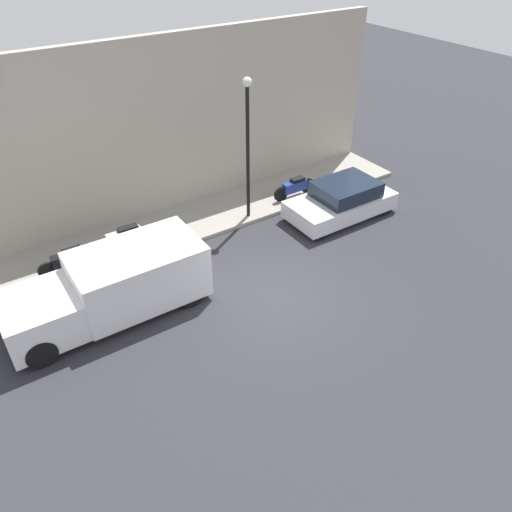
# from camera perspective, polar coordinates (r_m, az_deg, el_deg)

# --- Properties ---
(ground_plane) EXTENTS (60.00, 60.00, 0.00)m
(ground_plane) POSITION_cam_1_polar(r_m,az_deg,el_deg) (14.23, 2.21, -4.75)
(ground_plane) COLOR #2D2D33
(sidewalk) EXTENTS (2.46, 16.94, 0.13)m
(sidewalk) POSITION_cam_1_polar(r_m,az_deg,el_deg) (17.66, -7.10, 4.08)
(sidewalk) COLOR gray
(sidewalk) RESTS_ON ground_plane
(building_facade) EXTENTS (0.30, 16.94, 5.96)m
(building_facade) POSITION_cam_1_polar(r_m,az_deg,el_deg) (17.52, -9.97, 14.20)
(building_facade) COLOR #B2A899
(building_facade) RESTS_ON ground_plane
(parked_car) EXTENTS (1.84, 3.85, 1.27)m
(parked_car) POSITION_cam_1_polar(r_m,az_deg,el_deg) (17.90, 9.77, 6.29)
(parked_car) COLOR silver
(parked_car) RESTS_ON ground_plane
(delivery_van) EXTENTS (2.02, 5.27, 1.74)m
(delivery_van) POSITION_cam_1_polar(r_m,az_deg,el_deg) (13.72, -16.33, -3.35)
(delivery_van) COLOR white
(delivery_van) RESTS_ON ground_plane
(motorcycle_blue) EXTENTS (0.30, 1.81, 0.73)m
(motorcycle_blue) POSITION_cam_1_polar(r_m,az_deg,el_deg) (18.77, 4.45, 7.89)
(motorcycle_blue) COLOR navy
(motorcycle_blue) RESTS_ON sidewalk
(motorcycle_black) EXTENTS (0.30, 1.88, 0.74)m
(motorcycle_black) POSITION_cam_1_polar(r_m,az_deg,el_deg) (15.78, -20.51, -0.35)
(motorcycle_black) COLOR black
(motorcycle_black) RESTS_ON sidewalk
(scooter_silver) EXTENTS (0.30, 2.10, 0.83)m
(scooter_silver) POSITION_cam_1_polar(r_m,az_deg,el_deg) (16.14, -14.74, 2.00)
(scooter_silver) COLOR #B7B7BF
(scooter_silver) RESTS_ON sidewalk
(streetlamp) EXTENTS (0.30, 0.30, 4.79)m
(streetlamp) POSITION_cam_1_polar(r_m,az_deg,el_deg) (16.37, -0.96, 13.68)
(streetlamp) COLOR black
(streetlamp) RESTS_ON sidewalk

